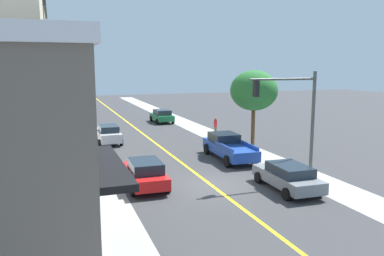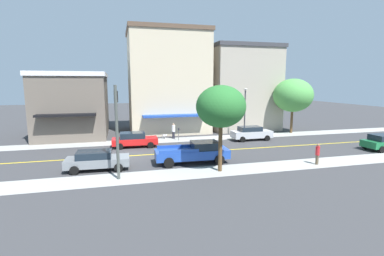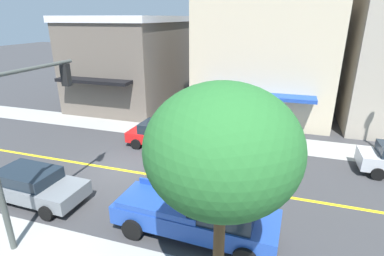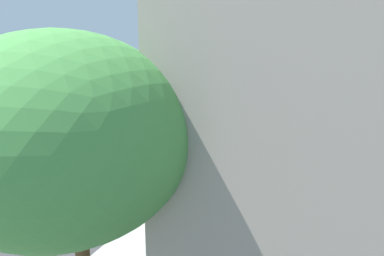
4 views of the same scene
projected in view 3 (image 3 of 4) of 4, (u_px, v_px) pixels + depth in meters
ground_plane at (120, 170)px, 15.94m from camera, size 140.00×140.00×0.00m
sidewalk_left at (165, 130)px, 21.47m from camera, size 2.65×126.00×0.01m
sidewalk_right at (27, 251)px, 10.41m from camera, size 2.65×126.00×0.01m
road_centerline_stripe at (120, 170)px, 15.94m from camera, size 0.20×126.00×0.00m
corner_shop_building at (132, 60)px, 27.57m from camera, size 12.48×8.14×7.72m
tan_rowhouse at (267, 30)px, 23.22m from camera, size 9.78×10.36×13.32m
street_tree_right_corner at (222, 150)px, 6.78m from camera, size 3.61×3.61×6.35m
fire_hydrant at (174, 131)px, 20.40m from camera, size 0.44×0.24×0.74m
parking_meter at (251, 129)px, 19.02m from camera, size 0.12×0.18×1.43m
traffic_light_mast at (20, 123)px, 10.22m from camera, size 4.34×0.32×6.36m
red_sedan_left_curb at (164, 135)px, 18.57m from camera, size 2.17×4.59×1.51m
grey_sedan_right_curb at (32, 184)px, 13.07m from camera, size 2.22×4.69×1.44m
blue_pickup_truck at (200, 215)px, 10.87m from camera, size 2.46×6.07×1.73m
pedestrian_white_shirt at (248, 122)px, 20.23m from camera, size 0.40×0.40×1.81m
small_dog at (233, 128)px, 20.89m from camera, size 0.67×0.59×0.54m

